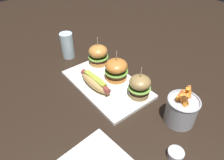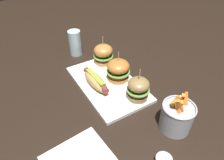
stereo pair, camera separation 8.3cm
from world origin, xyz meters
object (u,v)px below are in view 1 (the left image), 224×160
Objects in this scene: water_glass at (67,45)px; platter_main at (106,84)px; sauce_ramekin at (176,154)px; slider_center at (116,69)px; slider_right at (140,86)px; hot_dog at (95,82)px; fries_bucket at (181,110)px; slider_left at (98,55)px.

platter_main is at bearing 2.45° from water_glass.
sauce_ramekin is at bearing -5.62° from platter_main.
slider_center is 1.01× the size of slider_right.
hot_dog reaches higher than platter_main.
water_glass is at bearing -171.07° from fries_bucket.
platter_main is 0.17m from slider_left.
fries_bucket is 2.89× the size of sauce_ramekin.
slider_center is (0.14, -0.01, -0.00)m from slider_left.
water_glass is (-0.72, 0.03, 0.05)m from sauce_ramekin.
slider_center is (-0.00, 0.06, 0.05)m from platter_main.
slider_right is (0.15, 0.11, 0.02)m from hot_dog.
slider_left is 1.05× the size of water_glass.
slider_center reaches higher than hot_dog.
fries_bucket is 0.16m from sauce_ramekin.
slider_left is 1.01× the size of slider_center.
platter_main is 2.20× the size of hot_dog.
slider_center is (0.01, 0.11, 0.02)m from hot_dog.
slider_right is 0.18m from fries_bucket.
sauce_ramekin is (0.08, -0.13, -0.04)m from fries_bucket.
platter_main is at bearing -23.19° from slider_left.
slider_center is 0.15m from slider_right.
slider_right is (0.15, 0.00, -0.00)m from slider_center.
slider_center is at bearing -179.51° from slider_right.
platter_main is at bearing 174.38° from sauce_ramekin.
slider_center is at bearing 166.87° from sauce_ramekin.
slider_right is at bearing 0.49° from slider_center.
slider_center reaches higher than fries_bucket.
slider_left is 0.18m from water_glass.
slider_left is 1.02× the size of slider_right.
slider_left reaches higher than slider_center.
water_glass is (-0.46, -0.07, 0.01)m from slider_right.
slider_right is at bearing 159.72° from sauce_ramekin.
hot_dog is 0.11m from slider_center.
fries_bucket is at bearing 22.68° from hot_dog.
slider_left is at bearing 169.41° from sauce_ramekin.
slider_left is 0.96× the size of fries_bucket.
slider_left is 0.56m from sauce_ramekin.
water_glass reaches higher than platter_main.
water_glass is (-0.31, -0.01, 0.06)m from platter_main.
hot_dog is 1.34× the size of water_glass.
slider_left reaches higher than water_glass.
slider_right is 1.03× the size of water_glass.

